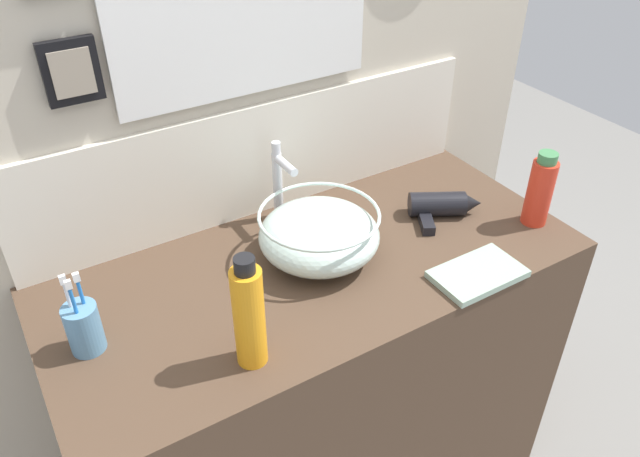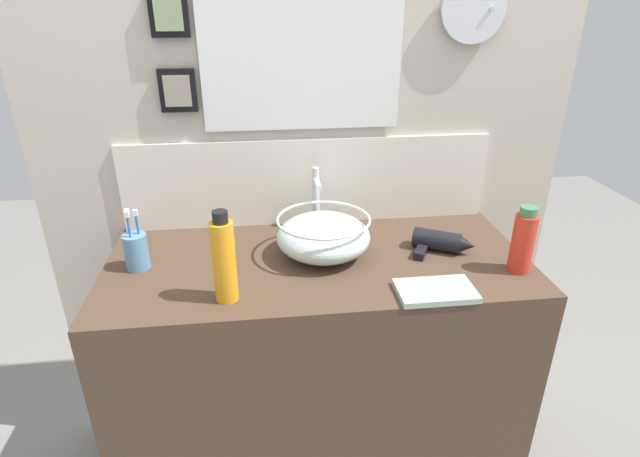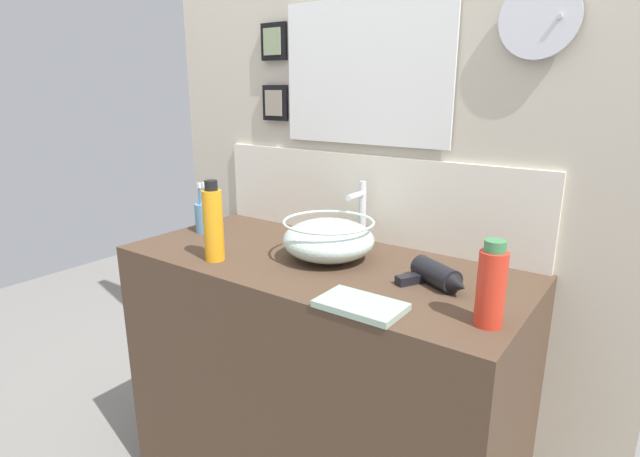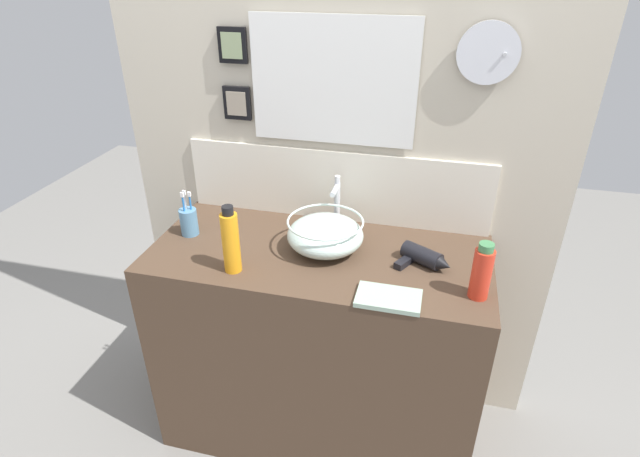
% 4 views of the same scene
% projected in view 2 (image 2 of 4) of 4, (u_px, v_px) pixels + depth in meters
% --- Properties ---
extents(vanity_counter, '(1.23, 0.56, 0.90)m').
position_uv_depth(vanity_counter, '(318.00, 378.00, 1.66)').
color(vanity_counter, '#4C3828').
rests_on(vanity_counter, ground).
extents(back_panel, '(1.74, 0.10, 2.54)m').
position_uv_depth(back_panel, '(306.00, 109.00, 1.58)').
color(back_panel, beige).
rests_on(back_panel, ground).
extents(glass_bowl_sink, '(0.28, 0.28, 0.12)m').
position_uv_depth(glass_bowl_sink, '(323.00, 236.00, 1.47)').
color(glass_bowl_sink, silver).
rests_on(glass_bowl_sink, vanity_counter).
extents(faucet, '(0.02, 0.10, 0.21)m').
position_uv_depth(faucet, '(316.00, 196.00, 1.61)').
color(faucet, silver).
rests_on(faucet, vanity_counter).
extents(hair_drier, '(0.20, 0.14, 0.06)m').
position_uv_depth(hair_drier, '(441.00, 242.00, 1.50)').
color(hair_drier, black).
rests_on(hair_drier, vanity_counter).
extents(toothbrush_cup, '(0.07, 0.07, 0.18)m').
position_uv_depth(toothbrush_cup, '(136.00, 251.00, 1.40)').
color(toothbrush_cup, '#598CB2').
rests_on(toothbrush_cup, vanity_counter).
extents(shampoo_bottle, '(0.06, 0.06, 0.24)m').
position_uv_depth(shampoo_bottle, '(224.00, 260.00, 1.23)').
color(shampoo_bottle, orange).
rests_on(shampoo_bottle, vanity_counter).
extents(soap_dispenser, '(0.06, 0.06, 0.19)m').
position_uv_depth(soap_dispenser, '(523.00, 241.00, 1.37)').
color(soap_dispenser, red).
rests_on(soap_dispenser, vanity_counter).
extents(hand_towel, '(0.20, 0.12, 0.02)m').
position_uv_depth(hand_towel, '(436.00, 291.00, 1.30)').
color(hand_towel, '#99B29E').
rests_on(hand_towel, vanity_counter).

